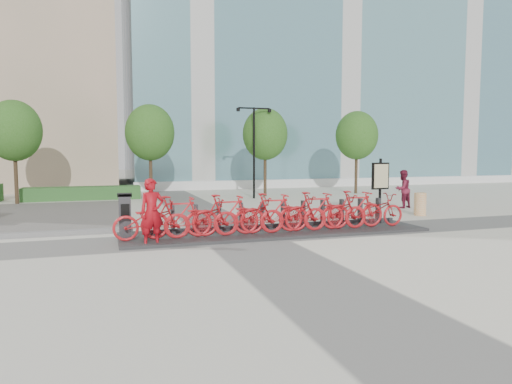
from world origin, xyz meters
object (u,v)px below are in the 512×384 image
object	(u,v)px
kiosk	(125,216)
map_sign	(380,179)
worker_red	(152,212)
pedestrian	(403,189)
bike_0	(151,220)
construction_barrel	(420,204)

from	to	relation	value
kiosk	map_sign	world-z (taller)	map_sign
kiosk	map_sign	distance (m)	9.89
worker_red	pedestrian	distance (m)	12.79
map_sign	worker_red	bearing A→B (deg)	-166.12
worker_red	kiosk	bearing A→B (deg)	110.44
worker_red	pedestrian	size ratio (longest dim) A/B	1.05
bike_0	construction_barrel	xyz separation A→B (m)	(10.82, 2.33, -0.17)
kiosk	construction_barrel	xyz separation A→B (m)	(11.50, 1.90, -0.25)
bike_0	kiosk	xyz separation A→B (m)	(-0.68, 0.43, 0.08)
map_sign	pedestrian	bearing A→B (deg)	36.11
kiosk	worker_red	distance (m)	1.18
worker_red	construction_barrel	size ratio (longest dim) A/B	2.00
kiosk	worker_red	size ratio (longest dim) A/B	0.72
bike_0	map_sign	bearing A→B (deg)	-75.06
pedestrian	map_sign	world-z (taller)	map_sign
pedestrian	construction_barrel	distance (m)	2.53
kiosk	map_sign	size ratio (longest dim) A/B	0.57
pedestrian	kiosk	bearing A→B (deg)	5.27
worker_red	construction_barrel	bearing A→B (deg)	0.23
bike_0	worker_red	world-z (taller)	worker_red
construction_barrel	map_sign	size ratio (longest dim) A/B	0.40
worker_red	map_sign	xyz separation A→B (m)	(9.00, 2.92, 0.60)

